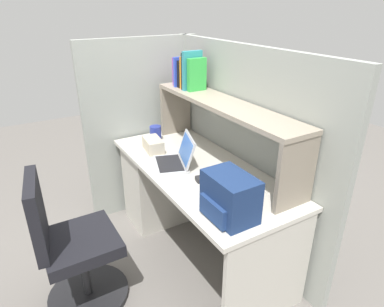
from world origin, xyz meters
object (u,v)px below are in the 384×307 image
laptop (176,159)px  computer_mouse (204,179)px  snack_canister (156,133)px  paper_cup (210,181)px  tissue_box (153,145)px  backpack (229,197)px  office_chair (72,252)px

laptop → computer_mouse: (0.29, 0.04, -0.03)m
computer_mouse → snack_canister: bearing=-172.3°
computer_mouse → snack_canister: size_ratio=0.83×
paper_cup → tissue_box: 0.72m
backpack → paper_cup: 0.31m
paper_cup → tissue_box: size_ratio=0.49×
office_chair → paper_cup: bearing=-99.6°
laptop → tissue_box: (-0.32, -0.04, -0.00)m
tissue_box → office_chair: 0.98m
laptop → backpack: 0.70m
laptop → office_chair: bearing=-80.5°
computer_mouse → paper_cup: paper_cup is taller
laptop → tissue_box: 0.32m
backpack → computer_mouse: size_ratio=2.88×
snack_canister → paper_cup: bearing=-3.5°
backpack → computer_mouse: 0.43m
snack_canister → office_chair: bearing=-53.9°
backpack → office_chair: backpack is taller
laptop → backpack: size_ratio=1.26×
office_chair → computer_mouse: bearing=-92.5°
backpack → computer_mouse: (-0.40, 0.10, -0.10)m
paper_cup → snack_canister: snack_canister is taller
computer_mouse → office_chair: bearing=-90.5°
snack_canister → office_chair: size_ratio=0.13×
tissue_box → paper_cup: bearing=12.4°
tissue_box → office_chair: (0.46, -0.78, -0.39)m
paper_cup → snack_canister: bearing=176.5°
backpack → snack_canister: bearing=173.9°
backpack → tissue_box: 1.02m
tissue_box → snack_canister: bearing=157.5°
paper_cup → snack_canister: (-0.91, 0.06, 0.01)m
laptop → office_chair: 0.91m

